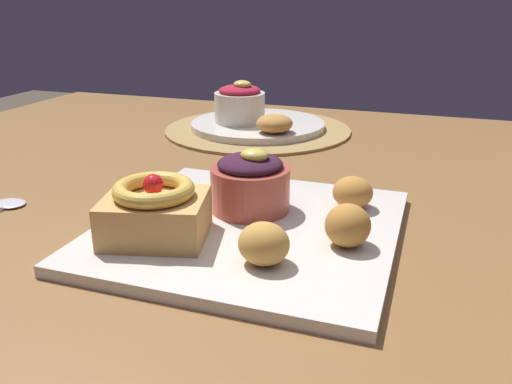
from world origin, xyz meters
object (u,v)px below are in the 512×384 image
object	(u,v)px
front_plate	(250,229)
back_plate	(258,125)
berry_ramekin	(250,183)
fritter_back	(348,225)
cake_slice	(155,211)
fritter_middle	(264,244)
back_pastry	(275,123)
fritter_front	(353,192)
back_ramekin	(240,104)

from	to	relation	value
front_plate	back_plate	distance (m)	0.45
berry_ramekin	fritter_back	distance (m)	0.13
cake_slice	back_plate	bearing A→B (deg)	97.28
front_plate	back_plate	bearing A→B (deg)	107.82
fritter_middle	back_pastry	distance (m)	0.45
fritter_front	back_ramekin	size ratio (longest dim) A/B	0.49
front_plate	back_pastry	distance (m)	0.37
berry_ramekin	fritter_front	size ratio (longest dim) A/B	1.95
fritter_back	back_pastry	xyz separation A→B (m)	(-0.19, 0.38, -0.00)
fritter_front	fritter_middle	distance (m)	0.17
back_pastry	back_plate	bearing A→B (deg)	128.21
front_plate	back_pastry	world-z (taller)	back_pastry
cake_slice	fritter_middle	xyz separation A→B (m)	(0.12, -0.02, -0.01)
fritter_front	back_plate	bearing A→B (deg)	123.53
berry_ramekin	back_pastry	world-z (taller)	berry_ramekin
back_ramekin	back_pastry	distance (m)	0.10
front_plate	fritter_front	xyz separation A→B (m)	(0.09, 0.08, 0.02)
back_pastry	berry_ramekin	bearing A→B (deg)	-77.39
berry_ramekin	fritter_middle	world-z (taller)	berry_ramekin
back_ramekin	cake_slice	bearing A→B (deg)	-79.00
back_plate	back_pastry	distance (m)	0.09
back_pastry	cake_slice	bearing A→B (deg)	-88.64
front_plate	fritter_middle	bearing A→B (deg)	-62.15
fritter_back	back_plate	size ratio (longest dim) A/B	0.18
cake_slice	fritter_back	distance (m)	0.18
front_plate	fritter_front	size ratio (longest dim) A/B	6.69
berry_ramekin	back_plate	bearing A→B (deg)	107.74
berry_ramekin	fritter_middle	size ratio (longest dim) A/B	1.89
back_ramekin	front_plate	bearing A→B (deg)	-68.00
berry_ramekin	back_plate	distance (m)	0.41
front_plate	berry_ramekin	size ratio (longest dim) A/B	3.42
back_pastry	fritter_middle	bearing A→B (deg)	-73.97
cake_slice	fritter_front	distance (m)	0.22
back_pastry	fritter_front	bearing A→B (deg)	-57.66
front_plate	fritter_front	distance (m)	0.12
front_plate	back_ramekin	bearing A→B (deg)	112.00
berry_ramekin	back_ramekin	world-z (taller)	back_ramekin
front_plate	fritter_back	bearing A→B (deg)	-9.43
berry_ramekin	back_ramekin	distance (m)	0.41
fritter_front	fritter_middle	xyz separation A→B (m)	(-0.05, -0.16, 0.00)
cake_slice	back_plate	size ratio (longest dim) A/B	0.47
fritter_back	back_pastry	world-z (taller)	fritter_back
fritter_middle	cake_slice	bearing A→B (deg)	171.93
fritter_middle	back_plate	world-z (taller)	fritter_middle
fritter_front	back_ramekin	xyz separation A→B (m)	(-0.26, 0.33, 0.02)
cake_slice	back_plate	world-z (taller)	cake_slice
cake_slice	back_pastry	size ratio (longest dim) A/B	1.85
back_plate	cake_slice	bearing A→B (deg)	-82.72
fritter_middle	back_plate	xyz separation A→B (m)	(-0.18, 0.50, -0.02)
cake_slice	berry_ramekin	distance (m)	0.12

